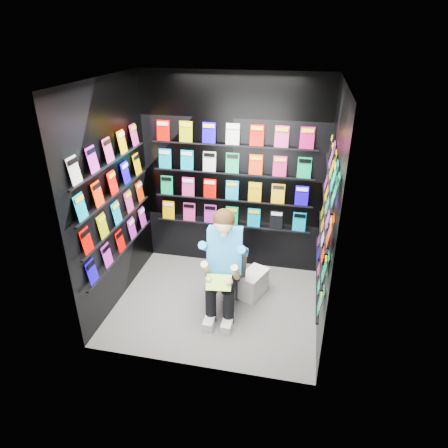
# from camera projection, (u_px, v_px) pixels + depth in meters

# --- Properties ---
(floor) EXTENTS (2.40, 2.40, 0.00)m
(floor) POSITION_uv_depth(u_px,v_px,m) (216.00, 304.00, 4.88)
(floor) COLOR #5F5F5C
(floor) RESTS_ON ground
(ceiling) EXTENTS (2.40, 2.40, 0.00)m
(ceiling) POSITION_uv_depth(u_px,v_px,m) (214.00, 80.00, 3.71)
(ceiling) COLOR white
(ceiling) RESTS_ON floor
(wall_back) EXTENTS (2.40, 0.04, 2.60)m
(wall_back) POSITION_uv_depth(u_px,v_px,m) (233.00, 176.00, 5.17)
(wall_back) COLOR black
(wall_back) RESTS_ON floor
(wall_front) EXTENTS (2.40, 0.04, 2.60)m
(wall_front) POSITION_uv_depth(u_px,v_px,m) (189.00, 254.00, 3.42)
(wall_front) COLOR black
(wall_front) RESTS_ON floor
(wall_left) EXTENTS (0.04, 2.00, 2.60)m
(wall_left) POSITION_uv_depth(u_px,v_px,m) (112.00, 198.00, 4.52)
(wall_left) COLOR black
(wall_left) RESTS_ON floor
(wall_right) EXTENTS (0.04, 2.00, 2.60)m
(wall_right) POSITION_uv_depth(u_px,v_px,m) (329.00, 217.00, 4.07)
(wall_right) COLOR black
(wall_right) RESTS_ON floor
(comics_back) EXTENTS (2.10, 0.06, 1.37)m
(comics_back) POSITION_uv_depth(u_px,v_px,m) (232.00, 177.00, 5.14)
(comics_back) COLOR #E10400
(comics_back) RESTS_ON wall_back
(comics_left) EXTENTS (0.06, 1.70, 1.37)m
(comics_left) POSITION_uv_depth(u_px,v_px,m) (115.00, 198.00, 4.51)
(comics_left) COLOR #E10400
(comics_left) RESTS_ON wall_left
(comics_right) EXTENTS (0.06, 1.70, 1.37)m
(comics_right) POSITION_uv_depth(u_px,v_px,m) (326.00, 217.00, 4.08)
(comics_right) COLOR #E10400
(comics_right) RESTS_ON wall_right
(toilet) EXTENTS (0.50, 0.79, 0.73)m
(toilet) POSITION_uv_depth(u_px,v_px,m) (232.00, 264.00, 5.02)
(toilet) COLOR white
(toilet) RESTS_ON floor
(longbox) EXTENTS (0.35, 0.45, 0.30)m
(longbox) POSITION_uv_depth(u_px,v_px,m) (253.00, 285.00, 4.99)
(longbox) COLOR white
(longbox) RESTS_ON floor
(longbox_lid) EXTENTS (0.38, 0.48, 0.03)m
(longbox_lid) POSITION_uv_depth(u_px,v_px,m) (254.00, 274.00, 4.92)
(longbox_lid) COLOR white
(longbox_lid) RESTS_ON longbox
(reader) EXTENTS (0.62, 0.84, 1.44)m
(reader) POSITION_uv_depth(u_px,v_px,m) (225.00, 250.00, 4.50)
(reader) COLOR #187BC9
(reader) RESTS_ON toilet
(held_comic) EXTENTS (0.29, 0.19, 0.12)m
(held_comic) POSITION_uv_depth(u_px,v_px,m) (219.00, 282.00, 4.29)
(held_comic) COLOR green
(held_comic) RESTS_ON reader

